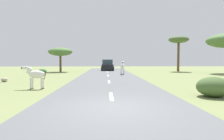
{
  "coord_description": "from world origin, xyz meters",
  "views": [
    {
      "loc": [
        -0.23,
        -6.75,
        1.72
      ],
      "look_at": [
        0.2,
        6.41,
        1.03
      ],
      "focal_mm": 30.95,
      "sensor_mm": 36.0,
      "label": 1
    }
  ],
  "objects_px": {
    "car_0": "(107,65)",
    "rock_0": "(4,80)",
    "zebra_2": "(35,75)",
    "tree_3": "(60,52)",
    "bush_1": "(42,72)",
    "bush_3": "(214,87)",
    "zebra_0": "(122,66)",
    "tree_2": "(179,41)"
  },
  "relations": [
    {
      "from": "car_0",
      "to": "rock_0",
      "type": "xyz_separation_m",
      "value": [
        -8.29,
        -16.01,
        -0.68
      ]
    },
    {
      "from": "zebra_2",
      "to": "tree_3",
      "type": "height_order",
      "value": "tree_3"
    },
    {
      "from": "bush_1",
      "to": "bush_3",
      "type": "bearing_deg",
      "value": -49.23
    },
    {
      "from": "car_0",
      "to": "tree_3",
      "type": "height_order",
      "value": "tree_3"
    },
    {
      "from": "zebra_2",
      "to": "bush_1",
      "type": "bearing_deg",
      "value": 21.06
    },
    {
      "from": "zebra_2",
      "to": "rock_0",
      "type": "xyz_separation_m",
      "value": [
        -3.83,
        3.88,
        -0.68
      ]
    },
    {
      "from": "zebra_0",
      "to": "car_0",
      "type": "relative_size",
      "value": 0.39
    },
    {
      "from": "tree_3",
      "to": "bush_1",
      "type": "xyz_separation_m",
      "value": [
        -1.14,
        -4.61,
        -2.56
      ]
    },
    {
      "from": "zebra_2",
      "to": "tree_3",
      "type": "bearing_deg",
      "value": 12.89
    },
    {
      "from": "zebra_2",
      "to": "rock_0",
      "type": "distance_m",
      "value": 5.49
    },
    {
      "from": "bush_3",
      "to": "tree_3",
      "type": "bearing_deg",
      "value": 120.89
    },
    {
      "from": "zebra_0",
      "to": "zebra_2",
      "type": "height_order",
      "value": "zebra_0"
    },
    {
      "from": "car_0",
      "to": "rock_0",
      "type": "bearing_deg",
      "value": 62.69
    },
    {
      "from": "bush_3",
      "to": "zebra_2",
      "type": "bearing_deg",
      "value": 163.46
    },
    {
      "from": "bush_3",
      "to": "rock_0",
      "type": "height_order",
      "value": "bush_3"
    },
    {
      "from": "zebra_2",
      "to": "rock_0",
      "type": "height_order",
      "value": "zebra_2"
    },
    {
      "from": "zebra_2",
      "to": "bush_1",
      "type": "height_order",
      "value": "zebra_2"
    },
    {
      "from": "tree_3",
      "to": "rock_0",
      "type": "relative_size",
      "value": 7.09
    },
    {
      "from": "zebra_0",
      "to": "tree_3",
      "type": "bearing_deg",
      "value": -31.1
    },
    {
      "from": "zebra_0",
      "to": "bush_3",
      "type": "bearing_deg",
      "value": 104.99
    },
    {
      "from": "tree_2",
      "to": "bush_3",
      "type": "relative_size",
      "value": 3.43
    },
    {
      "from": "car_0",
      "to": "zebra_2",
      "type": "bearing_deg",
      "value": 77.41
    },
    {
      "from": "tree_3",
      "to": "bush_3",
      "type": "height_order",
      "value": "tree_3"
    },
    {
      "from": "zebra_0",
      "to": "tree_2",
      "type": "relative_size",
      "value": 0.32
    },
    {
      "from": "bush_3",
      "to": "tree_2",
      "type": "bearing_deg",
      "value": 73.41
    },
    {
      "from": "zebra_2",
      "to": "bush_1",
      "type": "distance_m",
      "value": 12.53
    },
    {
      "from": "tree_2",
      "to": "tree_3",
      "type": "bearing_deg",
      "value": -176.88
    },
    {
      "from": "tree_2",
      "to": "car_0",
      "type": "bearing_deg",
      "value": 167.92
    },
    {
      "from": "bush_1",
      "to": "tree_2",
      "type": "bearing_deg",
      "value": 16.54
    },
    {
      "from": "rock_0",
      "to": "car_0",
      "type": "bearing_deg",
      "value": 62.64
    },
    {
      "from": "zebra_0",
      "to": "tree_3",
      "type": "distance_m",
      "value": 10.37
    },
    {
      "from": "zebra_2",
      "to": "bush_3",
      "type": "xyz_separation_m",
      "value": [
        9.2,
        -2.73,
        -0.38
      ]
    },
    {
      "from": "zebra_0",
      "to": "bush_3",
      "type": "relative_size",
      "value": 1.09
    },
    {
      "from": "car_0",
      "to": "bush_1",
      "type": "height_order",
      "value": "car_0"
    },
    {
      "from": "tree_2",
      "to": "rock_0",
      "type": "bearing_deg",
      "value": -144.31
    },
    {
      "from": "zebra_2",
      "to": "rock_0",
      "type": "relative_size",
      "value": 3.06
    },
    {
      "from": "tree_2",
      "to": "zebra_0",
      "type": "bearing_deg",
      "value": -144.19
    },
    {
      "from": "car_0",
      "to": "tree_2",
      "type": "height_order",
      "value": "tree_2"
    },
    {
      "from": "tree_3",
      "to": "bush_1",
      "type": "bearing_deg",
      "value": -103.87
    },
    {
      "from": "tree_2",
      "to": "bush_3",
      "type": "height_order",
      "value": "tree_2"
    },
    {
      "from": "tree_3",
      "to": "zebra_2",
      "type": "bearing_deg",
      "value": -81.85
    },
    {
      "from": "tree_3",
      "to": "bush_3",
      "type": "relative_size",
      "value": 2.26
    }
  ]
}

